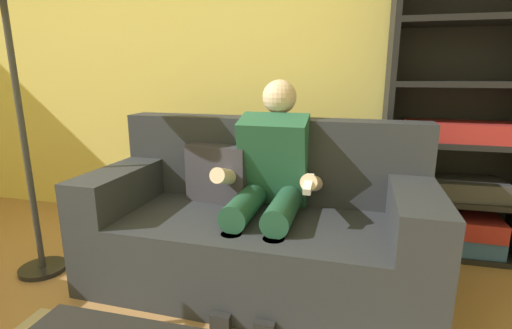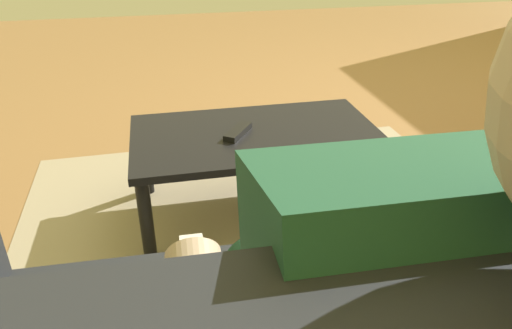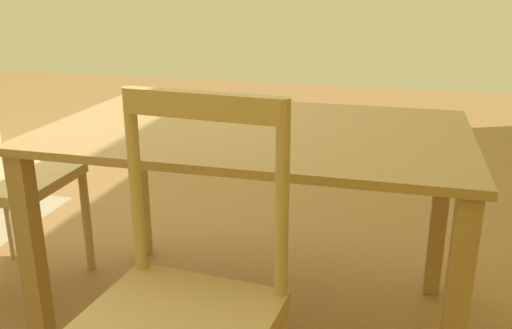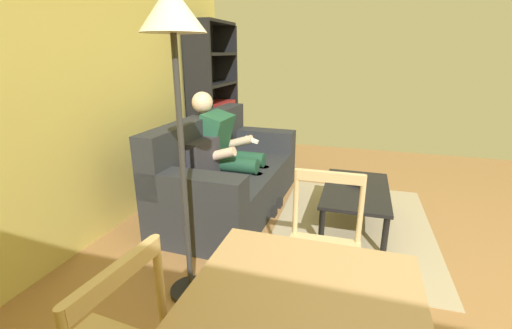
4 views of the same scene
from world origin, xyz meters
name	(u,v)px [view 1 (image 1 of 4)]	position (x,y,z in m)	size (l,w,h in m)	color
wall_back	(137,54)	(0.00, 2.78, 1.37)	(6.09, 0.12, 2.74)	#DBC660
couch	(258,224)	(1.27, 1.88, 0.34)	(1.94, 0.93, 0.95)	#282B30
person_lounging	(270,181)	(1.33, 1.90, 0.61)	(0.60, 0.93, 1.18)	#23563D
bookshelf	(454,147)	(2.45, 2.53, 0.74)	(0.91, 0.36, 1.93)	black
floor_lamp	(3,0)	(-0.07, 1.61, 1.60)	(0.36, 0.36, 1.89)	black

